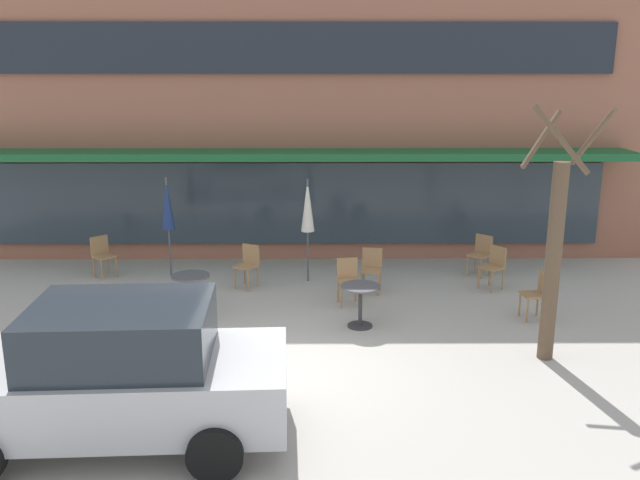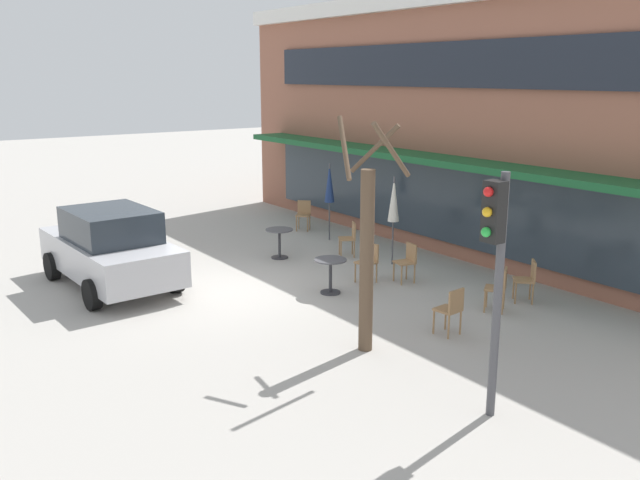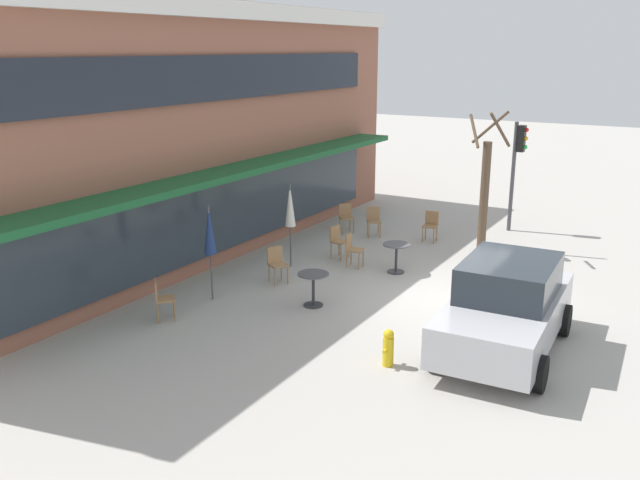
% 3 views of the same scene
% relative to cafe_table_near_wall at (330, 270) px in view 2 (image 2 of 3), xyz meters
% --- Properties ---
extents(ground_plane, '(80.00, 80.00, 0.00)m').
position_rel_cafe_table_near_wall_xyz_m(ground_plane, '(-1.27, -1.70, -0.52)').
color(ground_plane, '#ADA8A0').
extents(building_facade, '(17.72, 9.10, 6.71)m').
position_rel_cafe_table_near_wall_xyz_m(building_facade, '(-1.27, 8.26, 2.84)').
color(building_facade, '#935B47').
rests_on(building_facade, ground).
extents(cafe_table_near_wall, '(0.70, 0.70, 0.76)m').
position_rel_cafe_table_near_wall_xyz_m(cafe_table_near_wall, '(0.00, 0.00, 0.00)').
color(cafe_table_near_wall, '#333338').
rests_on(cafe_table_near_wall, ground).
extents(cafe_table_streetside, '(0.70, 0.70, 0.76)m').
position_rel_cafe_table_near_wall_xyz_m(cafe_table_streetside, '(-3.07, 0.63, 0.00)').
color(cafe_table_streetside, '#333338').
rests_on(cafe_table_streetside, ground).
extents(patio_umbrella_green_folded, '(0.28, 0.28, 2.20)m').
position_rel_cafe_table_near_wall_xyz_m(patio_umbrella_green_folded, '(-0.95, 2.60, 1.11)').
color(patio_umbrella_green_folded, '#4C4C51').
rests_on(patio_umbrella_green_folded, ground).
extents(patio_umbrella_cream_folded, '(0.28, 0.28, 2.20)m').
position_rel_cafe_table_near_wall_xyz_m(patio_umbrella_cream_folded, '(-3.91, 2.82, 1.11)').
color(patio_umbrella_cream_folded, '#4C4C51').
rests_on(patio_umbrella_cream_folded, ground).
extents(cafe_chair_0, '(0.55, 0.55, 0.89)m').
position_rel_cafe_table_near_wall_xyz_m(cafe_chair_0, '(-2.17, 2.21, 0.01)').
color(cafe_chair_0, '#9E754C').
rests_on(cafe_chair_0, ground).
extents(cafe_chair_1, '(0.47, 0.47, 0.89)m').
position_rel_cafe_table_near_wall_xyz_m(cafe_chair_1, '(0.35, 1.90, 0.01)').
color(cafe_chair_1, '#9E754C').
rests_on(cafe_chair_1, ground).
extents(cafe_chair_2, '(0.56, 0.56, 0.89)m').
position_rel_cafe_table_near_wall_xyz_m(cafe_chair_2, '(2.87, 2.05, 0.01)').
color(cafe_chair_2, '#9E754C').
rests_on(cafe_chair_2, ground).
extents(cafe_chair_3, '(0.45, 0.45, 0.89)m').
position_rel_cafe_table_near_wall_xyz_m(cafe_chair_3, '(-0.16, 1.18, 0.01)').
color(cafe_chair_3, '#9E754C').
rests_on(cafe_chair_3, ground).
extents(cafe_chair_4, '(0.57, 0.57, 0.89)m').
position_rel_cafe_table_near_wall_xyz_m(cafe_chair_4, '(-5.40, 2.94, 0.01)').
color(cafe_chair_4, '#9E754C').
rests_on(cafe_chair_4, ground).
extents(cafe_chair_5, '(0.44, 0.44, 0.89)m').
position_rel_cafe_table_near_wall_xyz_m(cafe_chair_5, '(3.22, 0.34, 0.01)').
color(cafe_chair_5, '#9E754C').
rests_on(cafe_chair_5, ground).
extents(cafe_chair_6, '(0.57, 0.57, 0.89)m').
position_rel_cafe_table_near_wall_xyz_m(cafe_chair_6, '(2.83, 2.98, 0.01)').
color(cafe_chair_6, '#9E754C').
rests_on(cafe_chair_6, ground).
extents(parked_sedan, '(4.28, 2.16, 1.76)m').
position_rel_cafe_table_near_wall_xyz_m(parked_sedan, '(-3.20, -3.67, 0.36)').
color(parked_sedan, '#B7B7BC').
rests_on(parked_sedan, ground).
extents(street_tree, '(1.18, 1.18, 3.95)m').
position_rel_cafe_table_near_wall_xyz_m(street_tree, '(2.84, -1.33, 1.26)').
color(street_tree, brown).
rests_on(street_tree, ground).
extents(traffic_light_pole, '(0.26, 0.43, 3.40)m').
position_rel_cafe_table_near_wall_xyz_m(traffic_light_pole, '(5.62, -1.45, 1.78)').
color(traffic_light_pole, '#47474C').
rests_on(traffic_light_pole, ground).
extents(fire_hydrant, '(0.36, 0.20, 0.71)m').
position_rel_cafe_table_near_wall_xyz_m(fire_hydrant, '(-4.92, -2.06, -0.16)').
color(fire_hydrant, gold).
rests_on(fire_hydrant, ground).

